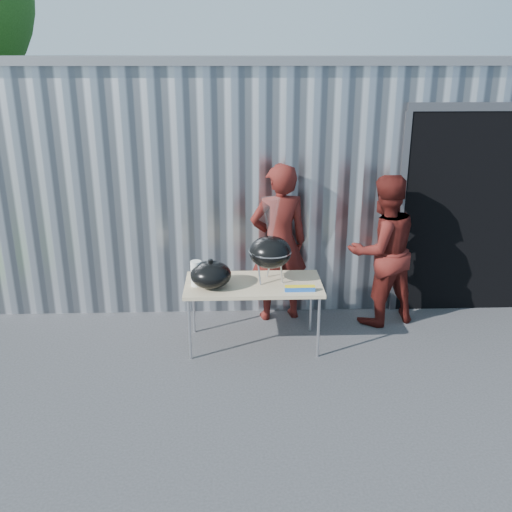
{
  "coord_description": "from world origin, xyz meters",
  "views": [
    {
      "loc": [
        0.05,
        -4.99,
        3.12
      ],
      "look_at": [
        0.26,
        0.84,
        1.05
      ],
      "focal_mm": 40.0,
      "sensor_mm": 36.0,
      "label": 1
    }
  ],
  "objects_px": {
    "folding_table": "(253,286)",
    "kettle_grill": "(270,246)",
    "person_cook": "(279,243)",
    "person_bystander": "(382,251)"
  },
  "relations": [
    {
      "from": "kettle_grill",
      "to": "person_cook",
      "type": "distance_m",
      "value": 0.71
    },
    {
      "from": "folding_table",
      "to": "kettle_grill",
      "type": "distance_m",
      "value": 0.49
    },
    {
      "from": "person_bystander",
      "to": "kettle_grill",
      "type": "bearing_deg",
      "value": 2.18
    },
    {
      "from": "folding_table",
      "to": "person_bystander",
      "type": "distance_m",
      "value": 1.66
    },
    {
      "from": "kettle_grill",
      "to": "person_cook",
      "type": "relative_size",
      "value": 0.49
    },
    {
      "from": "person_cook",
      "to": "person_bystander",
      "type": "distance_m",
      "value": 1.23
    },
    {
      "from": "folding_table",
      "to": "person_cook",
      "type": "distance_m",
      "value": 0.82
    },
    {
      "from": "person_bystander",
      "to": "folding_table",
      "type": "bearing_deg",
      "value": 1.11
    },
    {
      "from": "folding_table",
      "to": "person_bystander",
      "type": "xyz_separation_m",
      "value": [
        1.55,
        0.55,
        0.2
      ]
    },
    {
      "from": "folding_table",
      "to": "kettle_grill",
      "type": "bearing_deg",
      "value": 11.13
    }
  ]
}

